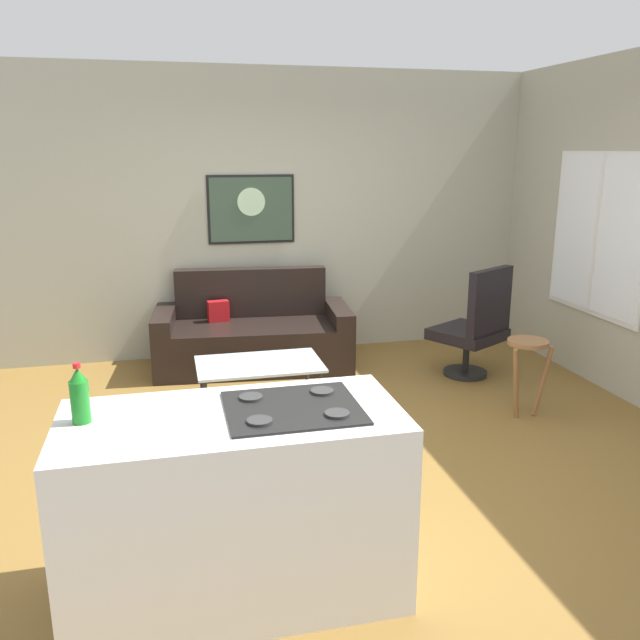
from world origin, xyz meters
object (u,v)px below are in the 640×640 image
Objects in this scene: coffee_table at (259,367)px; armchair at (476,325)px; wall_painting at (251,209)px; couch at (253,336)px; soda_bottle at (80,396)px; bar_stool at (527,357)px.

coffee_table is 2.07m from armchair.
couch is at bearing -99.40° from wall_painting.
soda_bottle is 3.88m from wall_painting.
bar_stool is at bearing -13.81° from coffee_table.
wall_painting reaches higher than couch.
armchair is 0.89m from bar_stool.
wall_painting is at bearing 71.51° from soda_bottle.
coffee_table is at bearing -169.00° from armchair.
bar_stool is 0.72× the size of wall_painting.
bar_stool is at bearing -90.88° from armchair.
coffee_table is at bearing -96.33° from wall_painting.
soda_bottle is at bearing -141.63° from armchair.
couch is at bearing 70.40° from soda_bottle.
couch is 1.85× the size of armchair.
wall_painting is (-1.84, 2.12, 0.99)m from bar_stool.
couch is 1.24m from wall_painting.
wall_painting is at bearing 130.95° from bar_stool.
couch is at bearing 157.09° from armchair.
wall_painting is (0.18, 1.62, 1.07)m from coffee_table.
soda_bottle is at bearing -153.24° from bar_stool.
armchair is 3.95m from soda_bottle.
bar_stool reaches higher than coffee_table.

